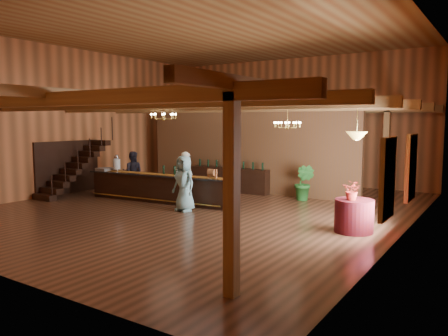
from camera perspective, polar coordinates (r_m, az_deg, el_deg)
The scene contains 29 objects.
floor at distance 14.02m, azimuth -2.61°, elevation -5.17°, with size 14.00×14.00×0.00m, color brown.
ceiling at distance 14.01m, azimuth -2.72°, elevation 17.47°, with size 14.00×14.00×0.00m, color #9E733C.
wall_back at distance 19.84m, azimuth 9.33°, elevation 6.10°, with size 12.00×0.10×5.50m, color #C36A39.
wall_left at distance 17.93m, azimuth -18.49°, elevation 5.85°, with size 0.10×14.00×5.50m, color #C36A39.
wall_right at distance 11.32m, azimuth 22.91°, elevation 5.64°, with size 0.10×14.00×5.50m, color #C36A39.
beam_grid at distance 14.16m, azimuth -1.46°, elevation 8.14°, with size 11.90×13.90×0.39m.
support_posts at distance 13.39m, azimuth -3.89°, elevation 1.21°, with size 9.20×10.20×3.20m.
partition_wall at distance 16.99m, azimuth 2.92°, elevation 2.11°, with size 9.00×0.18×3.10m, color brown.
window_right_front at distance 9.84m, azimuth 20.64°, elevation -1.29°, with size 0.12×1.05×1.75m, color white.
window_right_back at distance 12.38m, azimuth 23.28°, elevation 0.07°, with size 0.12×1.05×1.75m, color white.
staircase at distance 17.13m, azimuth -19.08°, elevation -0.04°, with size 1.00×2.80×2.00m.
backroom_boxes at distance 18.74m, azimuth 6.53°, elevation -0.67°, with size 4.10×0.60×1.10m.
tasting_bar at distance 15.06m, azimuth -8.47°, elevation -2.58°, with size 5.71×1.22×0.96m.
beverage_dispenser at distance 16.21m, azimuth -13.85°, elevation 0.61°, with size 0.26×0.26×0.60m.
glass_rack_tray at distance 16.50m, azimuth -15.30°, elevation -0.16°, with size 0.50×0.50×0.10m, color gray.
raffle_drum at distance 13.79m, azimuth -1.55°, elevation -0.63°, with size 0.34×0.24×0.30m.
bar_bottle_0 at distance 15.00m, azimuth -7.89°, elevation -0.23°, with size 0.07×0.07×0.30m, color black.
bar_bottle_1 at distance 14.74m, azimuth -6.48°, elevation -0.33°, with size 0.07×0.07×0.30m, color black.
backbar_shelf at distance 17.09m, azimuth 0.76°, elevation -1.52°, with size 3.30×0.52×0.93m, color black.
round_table at distance 11.37m, azimuth 16.62°, elevation -6.00°, with size 0.95×0.95×0.82m, color #3C0E1C.
chandelier_left at distance 14.00m, azimuth -7.91°, elevation 6.74°, with size 0.80×0.80×0.45m.
chandelier_right at distance 13.24m, azimuth 8.28°, elevation 5.65°, with size 0.80×0.80×0.71m.
pendant_lamp at distance 11.13m, azimuth 16.94°, elevation 4.07°, with size 0.52×0.52×0.90m.
bartender at distance 15.06m, azimuth -4.95°, elevation -1.10°, with size 0.62×0.41×1.71m, color white.
staff_second at distance 16.93m, azimuth -11.85°, elevation -0.57°, with size 0.78×0.61×1.60m, color #282735.
guest at distance 13.39m, azimuth -5.23°, elevation -2.00°, with size 0.84×0.55×1.72m, color #83BDC1.
floor_plant at distance 15.33m, azimuth 10.43°, elevation -1.90°, with size 0.69×0.56×1.26m, color #266C25.
table_flowers at distance 11.11m, azimuth 16.44°, elevation -2.81°, with size 0.45×0.39×0.50m, color red.
table_vase at distance 11.19m, azimuth 16.46°, elevation -3.20°, with size 0.16×0.16×0.32m, color gold.
Camera 1 is at (8.05, -11.14, 2.77)m, focal length 35.00 mm.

